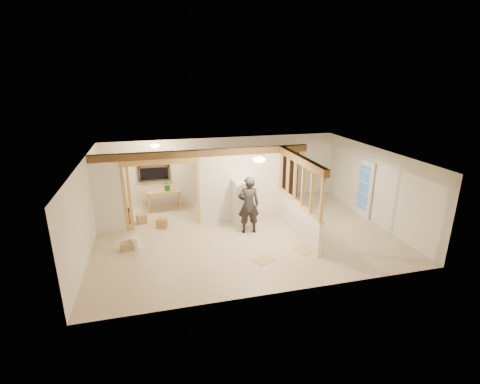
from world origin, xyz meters
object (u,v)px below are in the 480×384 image
object	(u,v)px
bookshelf	(286,174)
shop_vac	(124,216)
work_table	(165,200)
refrigerator	(243,202)
woman	(249,205)

from	to	relation	value
bookshelf	shop_vac	bearing A→B (deg)	-168.42
work_table	bookshelf	world-z (taller)	bookshelf
shop_vac	bookshelf	world-z (taller)	bookshelf
bookshelf	refrigerator	bearing A→B (deg)	-137.36
woman	shop_vac	size ratio (longest dim) A/B	3.49
woman	shop_vac	distance (m)	4.25
work_table	bookshelf	distance (m)	4.90
refrigerator	woman	bearing A→B (deg)	-90.85
refrigerator	bookshelf	size ratio (longest dim) A/B	0.80
woman	work_table	bearing A→B (deg)	-43.17
refrigerator	bookshelf	distance (m)	3.23
woman	work_table	size ratio (longest dim) A/B	1.53
refrigerator	shop_vac	xyz separation A→B (m)	(-3.86, 0.91, -0.48)
work_table	woman	bearing A→B (deg)	-48.35
shop_vac	bookshelf	xyz separation A→B (m)	(6.23, 1.28, 0.67)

